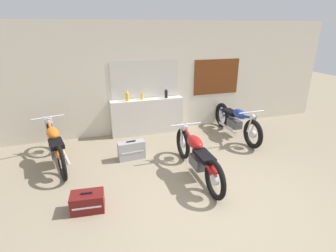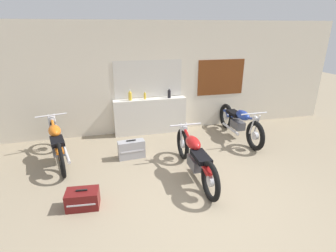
# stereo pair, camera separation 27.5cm
# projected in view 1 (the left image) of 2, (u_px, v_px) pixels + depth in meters

# --- Properties ---
(ground_plane) EXTENTS (24.00, 24.00, 0.00)m
(ground_plane) POSITION_uv_depth(u_px,v_px,m) (211.00, 202.00, 4.22)
(ground_plane) COLOR gray
(wall_back) EXTENTS (10.00, 0.07, 2.80)m
(wall_back) POSITION_uv_depth(u_px,v_px,m) (157.00, 78.00, 6.72)
(wall_back) COLOR beige
(wall_back) RESTS_ON ground_plane
(sill_counter) EXTENTS (1.86, 0.28, 0.92)m
(sill_counter) POSITION_uv_depth(u_px,v_px,m) (147.00, 116.00, 6.81)
(sill_counter) COLOR silver
(sill_counter) RESTS_ON ground_plane
(bottle_leftmost) EXTENTS (0.09, 0.09, 0.27)m
(bottle_leftmost) POSITION_uv_depth(u_px,v_px,m) (127.00, 96.00, 6.45)
(bottle_leftmost) COLOR gold
(bottle_leftmost) RESTS_ON sill_counter
(bottle_left_center) EXTENTS (0.06, 0.06, 0.20)m
(bottle_left_center) POSITION_uv_depth(u_px,v_px,m) (142.00, 96.00, 6.58)
(bottle_left_center) COLOR gold
(bottle_left_center) RESTS_ON sill_counter
(bottle_center) EXTENTS (0.08, 0.08, 0.26)m
(bottle_center) POSITION_uv_depth(u_px,v_px,m) (166.00, 93.00, 6.72)
(bottle_center) COLOR black
(bottle_center) RESTS_ON sill_counter
(motorcycle_red) EXTENTS (0.64, 2.13, 0.83)m
(motorcycle_red) POSITION_uv_depth(u_px,v_px,m) (197.00, 156.00, 4.85)
(motorcycle_red) COLOR black
(motorcycle_red) RESTS_ON ground_plane
(motorcycle_orange) EXTENTS (0.73, 2.00, 0.86)m
(motorcycle_orange) POSITION_uv_depth(u_px,v_px,m) (55.00, 145.00, 5.25)
(motorcycle_orange) COLOR black
(motorcycle_orange) RESTS_ON ground_plane
(motorcycle_blue) EXTENTS (0.64, 2.12, 0.84)m
(motorcycle_blue) POSITION_uv_depth(u_px,v_px,m) (236.00, 121.00, 6.63)
(motorcycle_blue) COLOR black
(motorcycle_blue) RESTS_ON ground_plane
(hard_case_silver) EXTENTS (0.58, 0.26, 0.41)m
(hard_case_silver) POSITION_uv_depth(u_px,v_px,m) (131.00, 150.00, 5.54)
(hard_case_silver) COLOR #9E9EA3
(hard_case_silver) RESTS_ON ground_plane
(hard_case_darkred) EXTENTS (0.52, 0.35, 0.31)m
(hard_case_darkred) POSITION_uv_depth(u_px,v_px,m) (88.00, 202.00, 3.99)
(hard_case_darkred) COLOR maroon
(hard_case_darkred) RESTS_ON ground_plane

